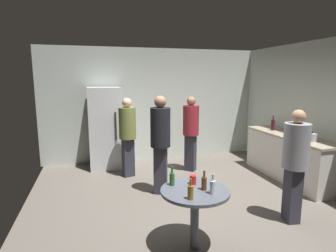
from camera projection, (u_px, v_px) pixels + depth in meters
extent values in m
cube|color=#5B544C|center=(190.00, 204.00, 4.55)|extent=(5.20, 5.20, 0.10)
cube|color=beige|center=(154.00, 105.00, 6.80)|extent=(5.32, 0.06, 2.70)
cube|color=beige|center=(328.00, 114.00, 5.00)|extent=(0.06, 5.20, 2.70)
cube|color=silver|center=(105.00, 128.00, 6.16)|extent=(0.70, 0.65, 1.80)
cube|color=#262628|center=(116.00, 126.00, 5.87)|extent=(0.03, 0.03, 0.60)
cube|color=beige|center=(289.00, 158.00, 5.52)|extent=(0.60, 2.12, 0.86)
cube|color=tan|center=(291.00, 136.00, 5.44)|extent=(0.64, 2.16, 0.04)
cylinder|color=#B2B2B7|center=(312.00, 137.00, 4.87)|extent=(0.17, 0.17, 0.14)
sphere|color=black|center=(312.00, 132.00, 4.85)|extent=(0.04, 0.04, 0.04)
cone|color=#B2B2B7|center=(317.00, 136.00, 4.90)|extent=(0.09, 0.04, 0.06)
cylinder|color=#3F141E|center=(273.00, 125.00, 5.88)|extent=(0.08, 0.08, 0.22)
cylinder|color=#3F141E|center=(273.00, 118.00, 5.85)|extent=(0.03, 0.03, 0.09)
cylinder|color=#4C515B|center=(194.00, 221.00, 3.26)|extent=(0.10, 0.10, 0.70)
cylinder|color=#4C515B|center=(195.00, 191.00, 3.19)|extent=(0.80, 0.80, 0.03)
cylinder|color=#8C5919|center=(190.00, 193.00, 2.92)|extent=(0.06, 0.06, 0.15)
cylinder|color=#8C5919|center=(191.00, 182.00, 2.90)|extent=(0.02, 0.02, 0.08)
cylinder|color=#593314|center=(204.00, 184.00, 3.17)|extent=(0.06, 0.06, 0.15)
cylinder|color=#593314|center=(204.00, 174.00, 3.15)|extent=(0.02, 0.02, 0.08)
cylinder|color=#26662D|center=(172.00, 179.00, 3.31)|extent=(0.06, 0.06, 0.15)
cylinder|color=#26662D|center=(172.00, 170.00, 3.29)|extent=(0.02, 0.02, 0.08)
cylinder|color=silver|center=(213.00, 187.00, 3.06)|extent=(0.06, 0.06, 0.15)
cylinder|color=silver|center=(213.00, 177.00, 3.04)|extent=(0.02, 0.02, 0.08)
cylinder|color=red|center=(193.00, 180.00, 3.35)|extent=(0.08, 0.08, 0.11)
cube|color=#2D2D38|center=(292.00, 195.00, 3.87)|extent=(0.20, 0.24, 0.78)
cylinder|color=gray|center=(296.00, 146.00, 3.75)|extent=(0.38, 0.38, 0.62)
sphere|color=tan|center=(299.00, 117.00, 3.68)|extent=(0.19, 0.19, 0.19)
cube|color=#2D2D38|center=(190.00, 153.00, 6.01)|extent=(0.28, 0.27, 0.80)
cylinder|color=maroon|center=(191.00, 120.00, 5.89)|extent=(0.48, 0.48, 0.63)
sphere|color=#8C6647|center=(191.00, 101.00, 5.82)|extent=(0.19, 0.19, 0.19)
cube|color=#2D2D38|center=(128.00, 157.00, 5.67)|extent=(0.26, 0.22, 0.79)
cylinder|color=olive|center=(127.00, 123.00, 5.55)|extent=(0.42, 0.42, 0.63)
sphere|color=#D8AD8C|center=(127.00, 103.00, 5.47)|extent=(0.19, 0.19, 0.19)
cube|color=#2D2D38|center=(161.00, 170.00, 4.82)|extent=(0.27, 0.24, 0.84)
cylinder|color=black|center=(160.00, 127.00, 4.68)|extent=(0.45, 0.45, 0.67)
sphere|color=#8C6647|center=(160.00, 102.00, 4.61)|extent=(0.20, 0.20, 0.20)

